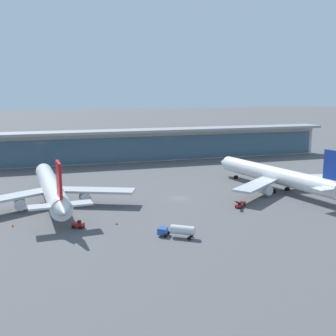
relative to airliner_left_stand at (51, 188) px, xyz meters
The scene contains 9 objects.
ground_plane 38.84m from the airliner_left_stand, ahead, with size 1200.00×1200.00×0.00m, color #515154.
airliner_left_stand is the anchor object (origin of this frame).
airliner_centre_stand 73.21m from the airliner_left_stand, ahead, with size 46.83×61.76×16.57m.
service_truck_mid_apron_red 24.51m from the airliner_left_stand, 76.97° to the right, with size 3.32×3.03×2.05m.
service_truck_by_tail_red 55.48m from the airliner_left_stand, 19.06° to the right, with size 5.65×5.87×2.70m.
service_truck_at_far_stand_blue 45.88m from the airliner_left_stand, 53.99° to the right, with size 8.38×6.68×2.95m.
terminal_building 78.23m from the airliner_left_stand, 60.65° to the left, with size 198.51×12.80×15.20m.
safety_cone_alpha 28.26m from the airliner_left_stand, 57.38° to the right, with size 0.62×0.62×0.70m.
safety_cone_bravo 20.93m from the airliner_left_stand, 119.97° to the right, with size 0.62×0.62×0.70m.
Camera 1 is at (-40.80, -120.99, 33.71)m, focal length 44.83 mm.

